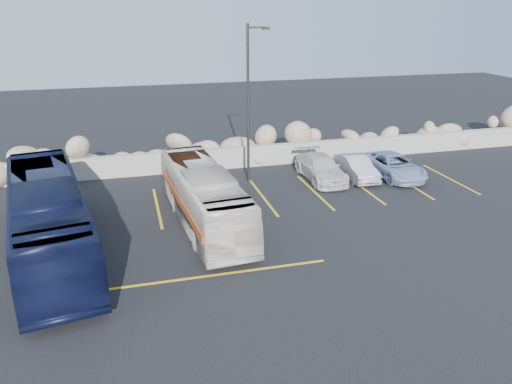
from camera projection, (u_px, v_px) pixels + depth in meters
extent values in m
plane|color=black|center=(246.00, 274.00, 17.45)|extent=(90.00, 90.00, 0.00)
cube|color=#9A988C|center=(195.00, 160.00, 28.08)|extent=(60.00, 0.40, 1.20)
cube|color=gold|center=(158.00, 207.00, 23.17)|extent=(0.12, 5.00, 0.01)
cube|color=gold|center=(263.00, 197.00, 24.40)|extent=(0.12, 5.00, 0.01)
cube|color=gold|center=(315.00, 192.00, 25.06)|extent=(0.12, 5.00, 0.01)
cube|color=gold|center=(362.00, 187.00, 25.69)|extent=(0.12, 5.00, 0.01)
cube|color=gold|center=(407.00, 183.00, 26.32)|extent=(0.12, 5.00, 0.01)
cube|color=gold|center=(450.00, 179.00, 26.95)|extent=(0.12, 5.00, 0.01)
cube|color=gold|center=(217.00, 275.00, 17.39)|extent=(8.00, 0.12, 0.01)
cylinder|color=#292724|center=(248.00, 106.00, 25.23)|extent=(0.14, 0.14, 8.00)
cylinder|color=#292724|center=(257.00, 27.00, 23.99)|extent=(0.90, 0.08, 0.08)
cube|color=#292724|center=(266.00, 28.00, 24.12)|extent=(0.35, 0.18, 0.12)
imported|color=silver|center=(204.00, 196.00, 21.05)|extent=(2.83, 9.07, 2.49)
imported|color=black|center=(48.00, 219.00, 18.27)|extent=(4.29, 10.86, 2.95)
imported|color=silver|center=(356.00, 167.00, 26.87)|extent=(1.39, 3.69, 1.20)
imported|color=silver|center=(321.00, 168.00, 26.67)|extent=(1.80, 4.39, 1.27)
imported|color=#8B9DC5|center=(393.00, 166.00, 27.09)|extent=(2.24, 4.52, 1.23)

